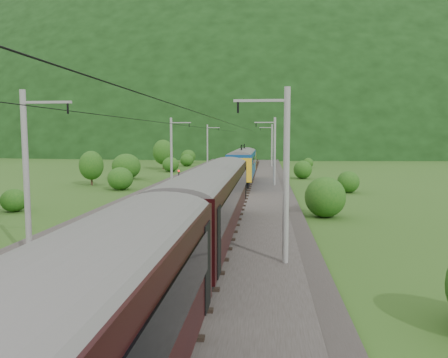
{
  "coord_description": "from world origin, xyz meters",
  "views": [
    {
      "loc": [
        5.33,
        -19.84,
        6.12
      ],
      "look_at": [
        1.82,
        15.57,
        2.6
      ],
      "focal_mm": 35.0,
      "sensor_mm": 36.0,
      "label": 1
    }
  ],
  "objects": [
    {
      "name": "ground",
      "position": [
        0.0,
        0.0,
        0.0
      ],
      "size": [
        600.0,
        600.0,
        0.0
      ],
      "primitive_type": "plane",
      "color": "#2B4B17",
      "rests_on": "ground"
    },
    {
      "name": "railbed",
      "position": [
        0.0,
        10.0,
        0.15
      ],
      "size": [
        14.0,
        220.0,
        0.3
      ],
      "primitive_type": "cube",
      "color": "#38332D",
      "rests_on": "ground"
    },
    {
      "name": "track_left",
      "position": [
        -2.4,
        10.0,
        0.37
      ],
      "size": [
        2.4,
        220.0,
        0.27
      ],
      "color": "brown",
      "rests_on": "railbed"
    },
    {
      "name": "track_right",
      "position": [
        2.4,
        10.0,
        0.37
      ],
      "size": [
        2.4,
        220.0,
        0.27
      ],
      "color": "brown",
      "rests_on": "railbed"
    },
    {
      "name": "catenary_left",
      "position": [
        -6.12,
        32.0,
        4.5
      ],
      "size": [
        2.54,
        192.28,
        8.0
      ],
      "color": "gray",
      "rests_on": "railbed"
    },
    {
      "name": "catenary_right",
      "position": [
        6.12,
        32.0,
        4.5
      ],
      "size": [
        2.54,
        192.28,
        8.0
      ],
      "color": "gray",
      "rests_on": "railbed"
    },
    {
      "name": "overhead_wires",
      "position": [
        0.0,
        10.0,
        7.1
      ],
      "size": [
        4.83,
        198.0,
        0.03
      ],
      "color": "black",
      "rests_on": "ground"
    },
    {
      "name": "mountain_main",
      "position": [
        0.0,
        260.0,
        0.0
      ],
      "size": [
        504.0,
        360.0,
        244.0
      ],
      "primitive_type": "ellipsoid",
      "color": "black",
      "rests_on": "ground"
    },
    {
      "name": "mountain_ridge",
      "position": [
        -120.0,
        300.0,
        0.0
      ],
      "size": [
        336.0,
        280.0,
        132.0
      ],
      "primitive_type": "ellipsoid",
      "color": "black",
      "rests_on": "ground"
    },
    {
      "name": "hazard_post_near",
      "position": [
        -0.27,
        41.67,
        0.97
      ],
      "size": [
        0.14,
        0.14,
        1.35
      ],
      "primitive_type": "cylinder",
      "color": "red",
      "rests_on": "railbed"
    },
    {
      "name": "hazard_post_far",
      "position": [
        0.73,
        49.76,
        0.95
      ],
      "size": [
        0.14,
        0.14,
        1.31
      ],
      "primitive_type": "cylinder",
      "color": "red",
      "rests_on": "railbed"
    },
    {
      "name": "signal",
      "position": [
        -4.6,
        28.51,
        1.47
      ],
      "size": [
        0.22,
        0.22,
        1.99
      ],
      "color": "black",
      "rests_on": "railbed"
    },
    {
      "name": "vegetation_left",
      "position": [
        -14.12,
        14.87,
        2.39
      ],
      "size": [
        12.35,
        142.63,
        6.34
      ],
      "color": "#1D5115",
      "rests_on": "ground"
    },
    {
      "name": "vegetation_right",
      "position": [
        12.13,
        5.77,
        1.24
      ],
      "size": [
        7.75,
        104.63,
        2.76
      ],
      "color": "#1D5115",
      "rests_on": "ground"
    }
  ]
}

